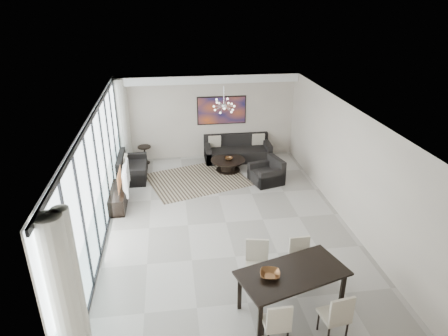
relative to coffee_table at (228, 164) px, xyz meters
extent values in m
cube|color=#A8A39B|center=(-0.52, -3.16, -0.21)|extent=(6.00, 9.00, 0.02)
cube|color=white|center=(-0.52, -3.16, 2.67)|extent=(6.00, 9.00, 0.02)
cube|color=#BBAD9F|center=(-0.52, 1.33, 1.23)|extent=(6.00, 0.02, 2.90)
cube|color=#BBAD9F|center=(-0.52, -7.65, 1.23)|extent=(6.00, 0.02, 2.90)
cube|color=#BBAD9F|center=(2.47, -3.16, 1.23)|extent=(0.02, 9.00, 2.90)
cube|color=white|center=(-3.50, -3.16, 1.23)|extent=(0.01, 8.95, 2.85)
cube|color=black|center=(-3.46, -3.16, 2.63)|extent=(0.04, 8.95, 0.10)
cube|color=black|center=(-3.46, -3.16, -0.19)|extent=(0.04, 8.95, 0.06)
cube|color=black|center=(-3.46, -7.16, 1.23)|extent=(0.04, 0.05, 2.88)
cube|color=black|center=(-3.46, -6.16, 1.23)|extent=(0.04, 0.05, 2.88)
cube|color=black|center=(-3.46, -5.16, 1.23)|extent=(0.04, 0.05, 2.88)
cube|color=black|center=(-3.46, -4.16, 1.23)|extent=(0.04, 0.05, 2.88)
cube|color=black|center=(-3.46, -3.16, 1.23)|extent=(0.04, 0.05, 2.88)
cube|color=black|center=(-3.46, -2.16, 1.23)|extent=(0.04, 0.05, 2.88)
cube|color=black|center=(-3.46, -1.16, 1.23)|extent=(0.04, 0.05, 2.88)
cube|color=black|center=(-3.46, -0.16, 1.23)|extent=(0.04, 0.05, 2.88)
cube|color=black|center=(-3.46, 0.84, 1.23)|extent=(0.04, 0.05, 2.88)
cylinder|color=white|center=(-3.32, -7.31, 1.23)|extent=(0.36, 0.36, 2.85)
cylinder|color=white|center=(-3.32, 0.99, 1.23)|extent=(0.36, 0.36, 2.85)
cube|color=white|center=(-0.52, 1.14, 2.55)|extent=(5.98, 0.40, 0.26)
cube|color=#C44F1B|center=(-0.02, 1.31, 1.43)|extent=(1.68, 0.04, 0.98)
cylinder|color=silver|center=(-0.22, -0.66, 2.41)|extent=(0.02, 0.02, 0.55)
sphere|color=silver|center=(-0.22, -0.66, 2.13)|extent=(0.12, 0.12, 0.12)
cube|color=black|center=(-1.04, -0.56, -0.21)|extent=(3.37, 2.93, 0.01)
cylinder|color=black|center=(0.00, 0.00, 0.15)|extent=(1.11, 1.11, 0.04)
cylinder|color=black|center=(0.00, 0.00, -0.05)|extent=(0.49, 0.49, 0.34)
cylinder|color=black|center=(0.00, 0.00, -0.20)|extent=(0.77, 0.77, 0.03)
imported|color=brown|center=(0.02, -0.03, 0.21)|extent=(0.30, 0.30, 0.08)
cube|color=black|center=(0.47, 0.86, -0.01)|extent=(2.26, 0.92, 0.41)
cube|color=black|center=(0.47, 1.23, 0.40)|extent=(2.26, 0.18, 0.41)
cube|color=black|center=(-0.57, 0.86, 0.08)|extent=(0.18, 0.92, 0.59)
cube|color=black|center=(1.50, 0.86, 0.08)|extent=(0.18, 0.92, 0.59)
cube|color=black|center=(-3.02, -0.11, -0.03)|extent=(0.84, 1.50, 0.37)
cube|color=black|center=(-3.36, -0.11, 0.34)|extent=(0.17, 1.50, 0.37)
cube|color=black|center=(-3.02, -0.77, 0.05)|extent=(0.84, 0.17, 0.54)
cube|color=black|center=(-3.02, 0.55, 0.05)|extent=(0.84, 0.17, 0.54)
cube|color=black|center=(1.03, -1.02, -0.03)|extent=(1.05, 1.08, 0.38)
cube|color=black|center=(1.35, -0.93, 0.34)|extent=(0.40, 0.90, 0.38)
cube|color=black|center=(0.93, -0.67, 0.05)|extent=(0.86, 0.39, 0.54)
cube|color=black|center=(1.12, -1.37, 0.05)|extent=(0.86, 0.39, 0.54)
cylinder|color=black|center=(-2.69, 0.99, 0.37)|extent=(0.44, 0.44, 0.04)
cylinder|color=black|center=(-2.69, 0.99, 0.07)|extent=(0.06, 0.06, 0.55)
cylinder|color=black|center=(-2.69, 0.99, -0.20)|extent=(0.31, 0.31, 0.03)
cube|color=black|center=(-3.28, -1.84, 0.01)|extent=(0.41, 1.46, 0.46)
imported|color=gray|center=(-3.12, -1.83, 0.57)|extent=(0.21, 1.17, 0.67)
cube|color=black|center=(0.23, -6.26, 0.57)|extent=(2.14, 1.49, 0.04)
cube|color=black|center=(-0.49, -6.87, 0.16)|extent=(0.07, 0.07, 0.76)
cube|color=black|center=(-0.71, -6.15, 0.16)|extent=(0.07, 0.07, 0.76)
cube|color=black|center=(1.16, -6.37, 0.16)|extent=(0.07, 0.07, 0.76)
cube|color=black|center=(0.94, -5.65, 0.16)|extent=(0.07, 0.07, 0.76)
cube|color=beige|center=(-0.25, -6.98, 0.19)|extent=(0.41, 0.41, 0.05)
cube|color=beige|center=(-0.25, -7.16, 0.43)|extent=(0.41, 0.05, 0.50)
cylinder|color=black|center=(-0.41, -6.82, -0.03)|extent=(0.04, 0.04, 0.39)
cube|color=beige|center=(0.74, -6.98, 0.21)|extent=(0.49, 0.49, 0.06)
cube|color=beige|center=(0.77, -7.17, 0.46)|extent=(0.44, 0.11, 0.53)
cylinder|color=black|center=(0.55, -6.84, -0.02)|extent=(0.04, 0.04, 0.40)
cylinder|color=black|center=(0.93, -7.13, -0.02)|extent=(0.04, 0.04, 0.40)
cube|color=beige|center=(-0.27, -5.59, 0.22)|extent=(0.52, 0.52, 0.06)
cube|color=beige|center=(-0.23, -5.40, 0.48)|extent=(0.44, 0.13, 0.54)
cylinder|color=black|center=(-0.13, -5.80, -0.01)|extent=(0.04, 0.04, 0.41)
cylinder|color=black|center=(-0.40, -5.39, -0.01)|extent=(0.04, 0.04, 0.41)
cube|color=beige|center=(0.65, -5.54, 0.20)|extent=(0.43, 0.43, 0.05)
cube|color=beige|center=(0.65, -5.36, 0.44)|extent=(0.42, 0.05, 0.51)
cylinder|color=black|center=(0.82, -5.70, -0.02)|extent=(0.04, 0.04, 0.39)
cylinder|color=black|center=(0.48, -5.38, -0.02)|extent=(0.04, 0.04, 0.39)
imported|color=brown|center=(-0.20, -6.31, 0.63)|extent=(0.42, 0.42, 0.09)
camera|label=1|loc=(-1.78, -11.74, 5.16)|focal=32.00mm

